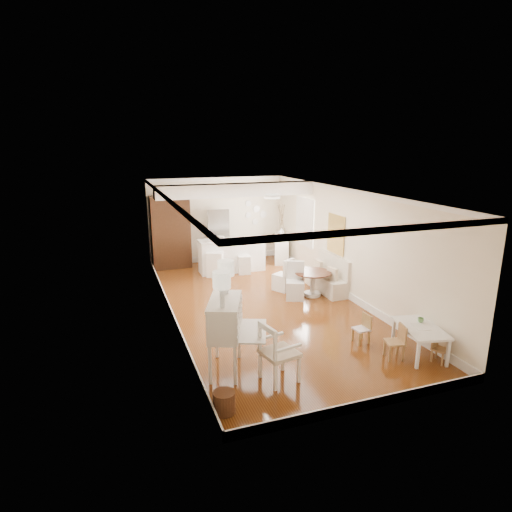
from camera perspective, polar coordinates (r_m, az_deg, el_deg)
room at (r=10.35m, az=0.64°, el=4.25°), size 9.00×9.04×2.82m
secretary_bureau at (r=7.53m, az=-4.14°, el=-10.54°), size 1.34×1.35×1.32m
gustavian_armchair at (r=7.29m, az=3.15°, el=-12.62°), size 0.71×0.71×1.04m
wicker_basket at (r=6.70m, az=-4.28°, el=-18.87°), size 0.44×0.44×0.34m
kids_table at (r=8.76m, az=20.94°, el=-10.49°), size 0.91×1.25×0.56m
kids_chair_a at (r=8.44m, az=17.99°, el=-10.80°), size 0.39×0.39×0.67m
kids_chair_b at (r=8.90m, az=13.87°, el=-9.38°), size 0.31×0.31×0.60m
kids_chair_c at (r=8.62m, az=23.35°, el=-11.30°), size 0.33×0.33×0.52m
banquette at (r=11.66m, az=9.38°, el=-2.29°), size 0.52×1.60×0.98m
dining_table at (r=11.28m, az=7.56°, el=-3.68°), size 1.12×1.12×0.65m
slip_chair_near at (r=10.96m, az=5.25°, el=-3.34°), size 0.60×0.61×0.95m
slip_chair_far at (r=11.59m, az=3.60°, el=-2.44°), size 0.59×0.60×0.89m
breakfast_counter at (r=13.27m, az=-3.23°, el=0.11°), size 2.05×0.65×1.03m
bar_stool_left at (r=12.82m, az=-5.46°, el=-0.10°), size 0.63×0.63×1.19m
bar_stool_right at (r=13.02m, az=-1.60°, el=-0.46°), size 0.41×0.41×0.90m
pantry_cabinet at (r=13.81m, az=-11.33°, el=3.14°), size 1.20×0.60×2.30m
fridge at (r=14.22m, az=-3.67°, el=2.70°), size 0.75×0.65×1.80m
sideboard at (r=14.33m, az=3.42°, el=1.06°), size 0.77×1.09×0.95m
pencil_cup at (r=8.83m, az=21.10°, el=-7.98°), size 0.12×0.12×0.09m
branch_vase at (r=14.20m, az=3.39°, el=3.32°), size 0.25×0.25×0.21m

